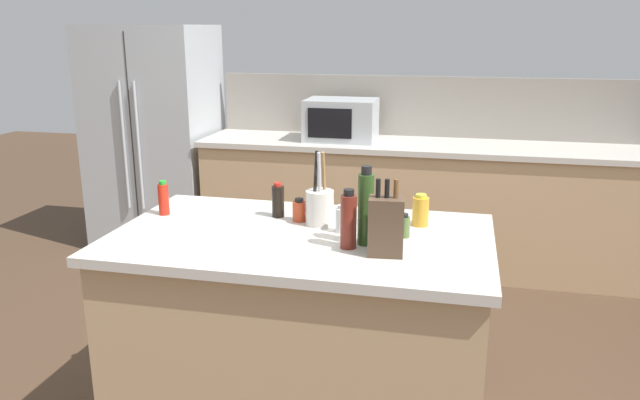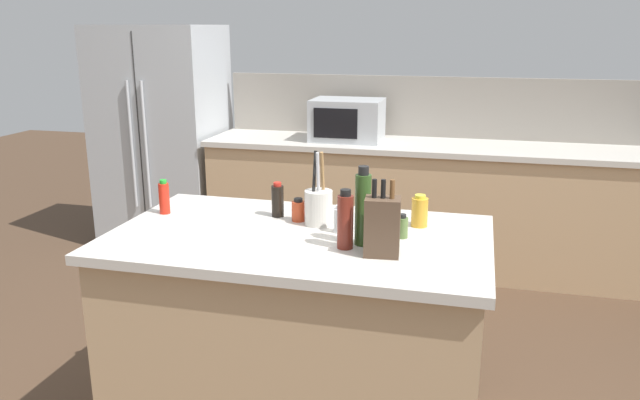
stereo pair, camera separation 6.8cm
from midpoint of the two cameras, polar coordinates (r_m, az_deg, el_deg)
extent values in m
cube|color=tan|center=(4.74, 9.50, -0.72)|extent=(3.17, 0.62, 0.90)
cube|color=beige|center=(4.64, 9.76, 4.87)|extent=(3.21, 0.66, 0.04)
cube|color=gray|center=(4.91, 10.21, 8.39)|extent=(3.17, 0.03, 0.46)
cube|color=tan|center=(2.77, -1.12, -12.77)|extent=(1.49, 0.86, 0.90)
cube|color=beige|center=(2.58, -1.18, -3.53)|extent=(1.55, 0.92, 0.04)
cube|color=#ADB2B7|center=(5.29, -13.83, 5.61)|extent=(0.95, 0.72, 1.78)
cube|color=#2D2D2D|center=(4.98, -15.76, 4.87)|extent=(0.01, 0.00, 1.69)
cylinder|color=#ADB2B7|center=(5.00, -16.47, 4.85)|extent=(0.02, 0.02, 0.98)
cylinder|color=#ADB2B7|center=(4.94, -15.26, 4.82)|extent=(0.02, 0.02, 0.98)
cube|color=#ADB2B7|center=(4.69, 2.93, 7.33)|extent=(0.52, 0.38, 0.31)
cube|color=black|center=(4.51, 1.85, 7.01)|extent=(0.32, 0.01, 0.21)
cube|color=#4C3828|center=(2.32, 6.55, -2.46)|extent=(0.14, 0.11, 0.22)
cylinder|color=black|center=(2.28, 5.85, 1.05)|extent=(0.02, 0.02, 0.07)
cylinder|color=black|center=(2.28, 6.66, 1.02)|extent=(0.02, 0.02, 0.07)
cylinder|color=brown|center=(2.28, 7.48, 0.98)|extent=(0.02, 0.02, 0.07)
cylinder|color=beige|center=(2.67, 0.59, -0.71)|extent=(0.12, 0.12, 0.15)
cylinder|color=olive|center=(2.64, 0.97, 2.57)|extent=(0.01, 0.05, 0.18)
cylinder|color=black|center=(2.64, 0.24, 2.58)|extent=(0.01, 0.05, 0.18)
cylinder|color=#B2B2B7|center=(2.61, 0.56, 2.46)|extent=(0.01, 0.03, 0.18)
cylinder|color=gold|center=(2.69, 9.81, -1.11)|extent=(0.07, 0.07, 0.12)
cylinder|color=gold|center=(2.67, 9.87, 0.31)|extent=(0.05, 0.05, 0.02)
cylinder|color=silver|center=(2.58, 2.53, -1.89)|extent=(0.05, 0.05, 0.10)
cylinder|color=#B2B2B7|center=(2.56, 2.55, -0.64)|extent=(0.03, 0.03, 0.02)
cylinder|color=red|center=(2.91, -13.41, 0.13)|extent=(0.05, 0.05, 0.14)
cylinder|color=green|center=(2.89, -13.50, 1.64)|extent=(0.03, 0.03, 0.02)
cylinder|color=#567038|center=(2.54, 8.27, -2.52)|extent=(0.05, 0.05, 0.08)
cylinder|color=black|center=(2.52, 8.31, -1.46)|extent=(0.03, 0.03, 0.02)
cylinder|color=maroon|center=(2.38, 3.14, -2.04)|extent=(0.06, 0.06, 0.21)
cylinder|color=black|center=(2.35, 3.18, 0.67)|extent=(0.04, 0.04, 0.02)
cylinder|color=#B73D1E|center=(2.73, -1.28, -1.04)|extent=(0.06, 0.06, 0.09)
cylinder|color=black|center=(2.71, -1.29, 0.00)|extent=(0.04, 0.04, 0.02)
cylinder|color=black|center=(2.79, -3.20, -0.11)|extent=(0.05, 0.05, 0.14)
cylinder|color=#B22319|center=(2.77, -3.22, 1.45)|extent=(0.04, 0.04, 0.02)
cylinder|color=#2D4C1E|center=(2.41, 4.75, -0.92)|extent=(0.06, 0.06, 0.28)
cylinder|color=black|center=(2.37, 4.83, 2.70)|extent=(0.04, 0.04, 0.03)
camera|label=1|loc=(0.03, -89.32, 0.19)|focal=35.00mm
camera|label=2|loc=(0.03, 90.68, -0.19)|focal=35.00mm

